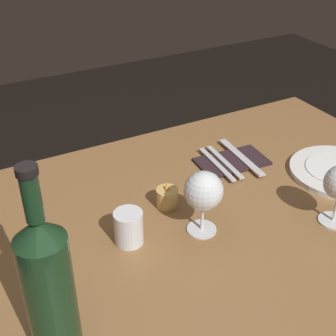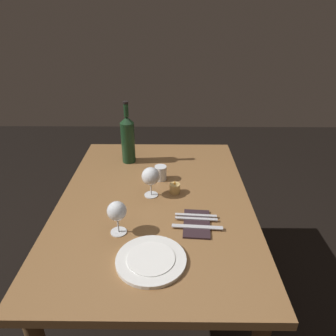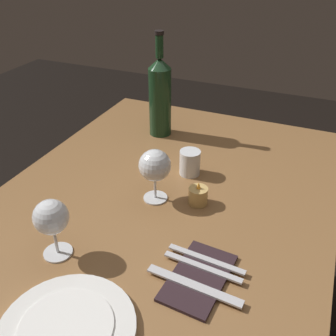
{
  "view_description": "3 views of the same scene",
  "coord_description": "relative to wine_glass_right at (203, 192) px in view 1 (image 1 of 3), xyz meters",
  "views": [
    {
      "loc": [
        -0.48,
        -0.69,
        1.41
      ],
      "look_at": [
        -0.07,
        0.07,
        0.86
      ],
      "focal_mm": 49.96,
      "sensor_mm": 36.0,
      "label": 1
    },
    {
      "loc": [
        1.25,
        0.08,
        1.56
      ],
      "look_at": [
        -0.07,
        0.06,
        0.87
      ],
      "focal_mm": 33.52,
      "sensor_mm": 36.0,
      "label": 2
    },
    {
      "loc": [
        0.74,
        0.35,
        1.37
      ],
      "look_at": [
        -0.07,
        0.0,
        0.82
      ],
      "focal_mm": 41.34,
      "sensor_mm": 36.0,
      "label": 3
    }
  ],
  "objects": [
    {
      "name": "dining_table",
      "position": [
        0.03,
        0.02,
        -0.19
      ],
      "size": [
        1.3,
        0.9,
        0.74
      ],
      "color": "olive",
      "rests_on": "ground"
    },
    {
      "name": "wine_glass_right",
      "position": [
        0.0,
        0.0,
        0.0
      ],
      "size": [
        0.09,
        0.09,
        0.15
      ],
      "color": "white",
      "rests_on": "dining_table"
    },
    {
      "name": "wine_bottle",
      "position": [
        -0.37,
        -0.15,
        0.04
      ],
      "size": [
        0.08,
        0.08,
        0.36
      ],
      "color": "#19381E",
      "rests_on": "dining_table"
    },
    {
      "name": "water_tumbler",
      "position": [
        -0.16,
        0.04,
        -0.07
      ],
      "size": [
        0.06,
        0.06,
        0.08
      ],
      "color": "white",
      "rests_on": "dining_table"
    },
    {
      "name": "votive_candle",
      "position": [
        -0.03,
        0.11,
        -0.08
      ],
      "size": [
        0.05,
        0.05,
        0.07
      ],
      "color": "#DBB266",
      "rests_on": "dining_table"
    },
    {
      "name": "folded_napkin",
      "position": [
        0.22,
        0.2,
        -0.1
      ],
      "size": [
        0.2,
        0.12,
        0.01
      ],
      "color": "#2D1E23",
      "rests_on": "dining_table"
    },
    {
      "name": "fork_inner",
      "position": [
        0.2,
        0.2,
        -0.09
      ],
      "size": [
        0.03,
        0.18,
        0.0
      ],
      "color": "silver",
      "rests_on": "folded_napkin"
    },
    {
      "name": "fork_outer",
      "position": [
        0.17,
        0.2,
        -0.09
      ],
      "size": [
        0.03,
        0.18,
        0.0
      ],
      "color": "silver",
      "rests_on": "folded_napkin"
    },
    {
      "name": "table_knife",
      "position": [
        0.25,
        0.2,
        -0.09
      ],
      "size": [
        0.04,
        0.21,
        0.0
      ],
      "color": "silver",
      "rests_on": "folded_napkin"
    }
  ]
}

